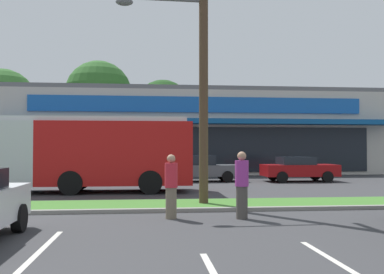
{
  "coord_description": "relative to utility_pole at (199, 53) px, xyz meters",
  "views": [
    {
      "loc": [
        0.41,
        -0.18,
        1.9
      ],
      "look_at": [
        2.32,
        18.1,
        2.4
      ],
      "focal_mm": 40.48,
      "sensor_mm": 36.0,
      "label": 1
    }
  ],
  "objects": [
    {
      "name": "pedestrian_by_pole",
      "position": [
        -1.05,
        -2.33,
        -4.19
      ],
      "size": [
        0.35,
        0.35,
        1.74
      ],
      "rotation": [
        0.0,
        0.0,
        2.78
      ],
      "color": "#726651",
      "rests_on": "ground_plane"
    },
    {
      "name": "parking_stripe_1",
      "position": [
        -3.67,
        -6.31,
        -5.06
      ],
      "size": [
        0.12,
        4.8,
        0.01
      ],
      "primitive_type": "cube",
      "color": "silver",
      "rests_on": "ground_plane"
    },
    {
      "name": "grass_median",
      "position": [
        -2.12,
        0.07,
        -5.01
      ],
      "size": [
        56.0,
        2.2,
        0.12
      ],
      "primitive_type": "cube",
      "color": "#427A2D",
      "rests_on": "ground_plane"
    },
    {
      "name": "car_1",
      "position": [
        1.3,
        10.82,
        -4.3
      ],
      "size": [
        4.74,
        1.87,
        1.5
      ],
      "color": "#515459",
      "rests_on": "ground_plane"
    },
    {
      "name": "curb_lip",
      "position": [
        -2.12,
        -1.15,
        -5.01
      ],
      "size": [
        56.0,
        0.24,
        0.12
      ],
      "primitive_type": "cube",
      "color": "gray",
      "rests_on": "ground_plane"
    },
    {
      "name": "tree_left",
      "position": [
        -15.67,
        29.34,
        1.34
      ],
      "size": [
        6.47,
        6.47,
        9.65
      ],
      "color": "#473323",
      "rests_on": "ground_plane"
    },
    {
      "name": "city_bus",
      "position": [
        -5.69,
        5.18,
        -3.3
      ],
      "size": [
        11.86,
        2.7,
        3.25
      ],
      "rotation": [
        0.0,
        0.0,
        3.14
      ],
      "color": "#B71414",
      "rests_on": "ground_plane"
    },
    {
      "name": "tree_mid",
      "position": [
        -0.12,
        29.43,
        0.91
      ],
      "size": [
        5.7,
        5.7,
        8.84
      ],
      "color": "#473323",
      "rests_on": "ground_plane"
    },
    {
      "name": "pedestrian_near_bench",
      "position": [
        0.86,
        -2.55,
        -4.15
      ],
      "size": [
        0.37,
        0.37,
        1.82
      ],
      "rotation": [
        0.0,
        0.0,
        1.76
      ],
      "color": "#47423D",
      "rests_on": "ground_plane"
    },
    {
      "name": "storefront_building",
      "position": [
        2.0,
        21.12,
        -1.86
      ],
      "size": [
        29.42,
        11.43,
        6.41
      ],
      "color": "#BCB7AD",
      "rests_on": "ground_plane"
    },
    {
      "name": "utility_pole",
      "position": [
        0.0,
        0.0,
        0.0
      ],
      "size": [
        3.03,
        2.4,
        9.45
      ],
      "color": "#4C3826",
      "rests_on": "ground_plane"
    },
    {
      "name": "tree_mid_left",
      "position": [
        -6.87,
        32.93,
        2.71
      ],
      "size": [
        7.07,
        7.07,
        11.33
      ],
      "color": "#473323",
      "rests_on": "ground_plane"
    },
    {
      "name": "car_3",
      "position": [
        7.02,
        10.14,
        -4.32
      ],
      "size": [
        4.22,
        2.01,
        1.42
      ],
      "color": "maroon",
      "rests_on": "ground_plane"
    }
  ]
}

